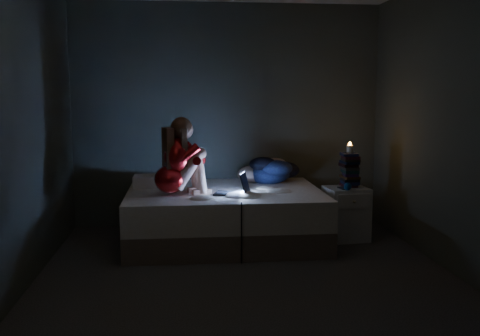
{
  "coord_description": "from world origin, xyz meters",
  "views": [
    {
      "loc": [
        -0.54,
        -4.55,
        1.57
      ],
      "look_at": [
        0.05,
        1.0,
        0.8
      ],
      "focal_mm": 41.01,
      "sensor_mm": 36.0,
      "label": 1
    }
  ],
  "objects": [
    {
      "name": "woman",
      "position": [
        -0.66,
        0.84,
        0.95
      ],
      "size": [
        0.55,
        0.44,
        0.78
      ],
      "primitive_type": null,
      "rotation": [
        0.0,
        0.0,
        0.29
      ],
      "color": "maroon",
      "rests_on": "bed"
    },
    {
      "name": "floor",
      "position": [
        0.0,
        0.0,
        -0.01
      ],
      "size": [
        3.6,
        3.8,
        0.02
      ],
      "primitive_type": "cube",
      "color": "black",
      "rests_on": "ground"
    },
    {
      "name": "clothes_pile",
      "position": [
        0.43,
        1.54,
        0.71
      ],
      "size": [
        0.6,
        0.52,
        0.31
      ],
      "primitive_type": null,
      "rotation": [
        0.0,
        0.0,
        0.24
      ],
      "color": "#0F0E4B",
      "rests_on": "bed"
    },
    {
      "name": "wall_right",
      "position": [
        1.81,
        0.0,
        1.3
      ],
      "size": [
        0.02,
        3.8,
        2.6
      ],
      "primitive_type": "cube",
      "color": "#393D36",
      "rests_on": "ground"
    },
    {
      "name": "bed",
      "position": [
        -0.1,
        1.1,
        0.28
      ],
      "size": [
        2.02,
        1.51,
        0.55
      ],
      "primitive_type": null,
      "color": "beige",
      "rests_on": "ground"
    },
    {
      "name": "wall_left",
      "position": [
        -1.81,
        0.0,
        1.3
      ],
      "size": [
        0.02,
        3.8,
        2.6
      ],
      "primitive_type": "cube",
      "color": "#393D36",
      "rests_on": "ground"
    },
    {
      "name": "book_stack",
      "position": [
        1.24,
        1.09,
        0.75
      ],
      "size": [
        0.19,
        0.25,
        0.37
      ],
      "primitive_type": null,
      "color": "black",
      "rests_on": "nightstand"
    },
    {
      "name": "laptop",
      "position": [
        -0.06,
        0.83,
        0.67
      ],
      "size": [
        0.39,
        0.33,
        0.23
      ],
      "primitive_type": null,
      "rotation": [
        0.0,
        0.0,
        -0.32
      ],
      "color": "black",
      "rests_on": "bed"
    },
    {
      "name": "blue_orb",
      "position": [
        1.14,
        0.88,
        0.61
      ],
      "size": [
        0.08,
        0.08,
        0.08
      ],
      "primitive_type": "sphere",
      "color": "navy",
      "rests_on": "nightstand"
    },
    {
      "name": "pillow",
      "position": [
        -0.85,
        1.39,
        0.62
      ],
      "size": [
        0.43,
        0.3,
        0.12
      ],
      "primitive_type": "cube",
      "color": "white",
      "rests_on": "bed"
    },
    {
      "name": "nightstand",
      "position": [
        1.2,
        1.04,
        0.28
      ],
      "size": [
        0.46,
        0.42,
        0.57
      ],
      "primitive_type": "cube",
      "rotation": [
        0.0,
        0.0,
        0.11
      ],
      "color": "beige",
      "rests_on": "ground"
    },
    {
      "name": "phone",
      "position": [
        1.13,
        0.98,
        0.57
      ],
      "size": [
        0.08,
        0.14,
        0.01
      ],
      "primitive_type": "cube",
      "rotation": [
        0.0,
        0.0,
        0.05
      ],
      "color": "black",
      "rests_on": "nightstand"
    },
    {
      "name": "wall_front",
      "position": [
        0.0,
        -1.91,
        1.3
      ],
      "size": [
        3.6,
        0.02,
        2.6
      ],
      "primitive_type": "cube",
      "color": "#393D36",
      "rests_on": "ground"
    },
    {
      "name": "candle",
      "position": [
        1.24,
        1.09,
        0.97
      ],
      "size": [
        0.07,
        0.07,
        0.08
      ],
      "primitive_type": "cylinder",
      "color": "beige",
      "rests_on": "book_stack"
    },
    {
      "name": "wall_back",
      "position": [
        0.0,
        1.91,
        1.3
      ],
      "size": [
        3.6,
        0.02,
        2.6
      ],
      "primitive_type": "cube",
      "color": "#393D36",
      "rests_on": "ground"
    }
  ]
}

